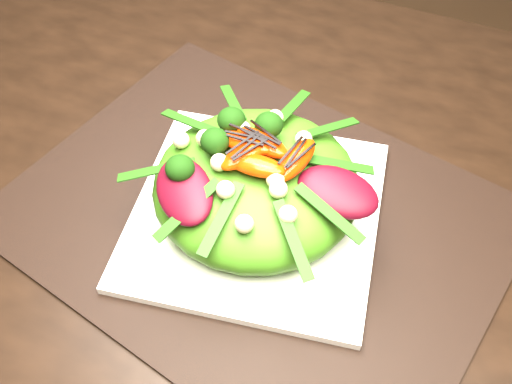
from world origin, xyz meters
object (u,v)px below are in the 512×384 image
at_px(dining_table, 248,218).
at_px(placemat, 256,217).
at_px(orange_segment, 261,148).
at_px(salad_bowl, 256,206).
at_px(lettuce_mound, 256,185).
at_px(plate_base, 256,213).

distance_m(dining_table, placemat, 0.03).
relative_size(dining_table, orange_segment, 26.78).
bearing_deg(salad_bowl, lettuce_mound, 0.00).
xyz_separation_m(dining_table, salad_bowl, (0.01, -0.01, 0.04)).
relative_size(dining_table, salad_bowl, 7.09).
height_order(dining_table, placemat, dining_table).
bearing_deg(plate_base, dining_table, 146.61).
bearing_deg(placemat, lettuce_mound, 180.00).
distance_m(salad_bowl, lettuce_mound, 0.04).
bearing_deg(lettuce_mound, dining_table, 146.61).
bearing_deg(placemat, plate_base, 180.00).
xyz_separation_m(dining_table, lettuce_mound, (0.01, -0.01, 0.08)).
distance_m(placemat, salad_bowl, 0.02).
xyz_separation_m(placemat, lettuce_mound, (-0.00, 0.00, 0.06)).
distance_m(plate_base, salad_bowl, 0.01).
height_order(placemat, lettuce_mound, lettuce_mound).
relative_size(dining_table, placemat, 3.09).
height_order(salad_bowl, lettuce_mound, lettuce_mound).
height_order(dining_table, lettuce_mound, dining_table).
bearing_deg(dining_table, plate_base, -33.39).
relative_size(plate_base, salad_bowl, 1.16).
bearing_deg(plate_base, lettuce_mound, 0.00).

